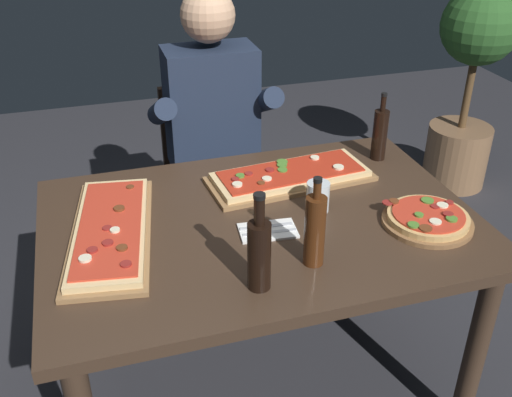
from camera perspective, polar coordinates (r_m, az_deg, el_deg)
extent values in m
plane|color=#2D2D33|center=(2.41, 0.36, -17.07)|extent=(6.40, 6.40, 0.00)
cube|color=#3D2B1E|center=(1.94, 0.43, -2.50)|extent=(1.40, 0.96, 0.04)
cylinder|color=#3D2B1E|center=(2.14, 20.36, -13.68)|extent=(0.07, 0.07, 0.70)
cylinder|color=#3D2B1E|center=(2.42, -16.80, -7.17)|extent=(0.07, 0.07, 0.70)
cylinder|color=#3D2B1E|center=(2.66, 10.66, -2.62)|extent=(0.07, 0.07, 0.70)
cube|color=olive|center=(2.16, 3.32, 1.89)|extent=(0.61, 0.29, 0.02)
cube|color=#E5C184|center=(2.15, 3.34, 2.31)|extent=(0.57, 0.26, 0.02)
cube|color=#B72D19|center=(2.14, 3.35, 2.62)|extent=(0.53, 0.23, 0.01)
cylinder|color=#4C7F2D|center=(2.10, -1.54, 2.20)|extent=(0.03, 0.03, 0.01)
cylinder|color=brown|center=(2.05, 0.50, 1.52)|extent=(0.03, 0.03, 0.01)
cylinder|color=beige|center=(2.08, 1.05, 1.93)|extent=(0.03, 0.03, 0.01)
cylinder|color=beige|center=(2.04, -1.82, 1.36)|extent=(0.04, 0.04, 0.01)
cylinder|color=#4C7F2D|center=(2.20, 2.53, 3.54)|extent=(0.04, 0.04, 0.01)
cylinder|color=beige|center=(2.17, 7.93, 3.01)|extent=(0.04, 0.04, 0.01)
cylinder|color=#4C7F2D|center=(2.17, 2.52, 3.21)|extent=(0.04, 0.04, 0.01)
cylinder|color=beige|center=(2.24, 5.68, 3.93)|extent=(0.03, 0.03, 0.01)
cylinder|color=maroon|center=(2.07, -2.00, 1.87)|extent=(0.03, 0.03, 0.01)
cylinder|color=maroon|center=(2.11, -0.71, 2.41)|extent=(0.03, 0.03, 0.00)
cylinder|color=#4C7F2D|center=(2.14, 2.56, 2.77)|extent=(0.04, 0.04, 0.00)
cylinder|color=maroon|center=(2.14, 1.35, 2.78)|extent=(0.03, 0.03, 0.01)
cube|color=olive|center=(1.90, -13.74, -3.28)|extent=(0.34, 0.66, 0.02)
cube|color=#E5C184|center=(1.89, -13.81, -2.83)|extent=(0.30, 0.62, 0.02)
cube|color=red|center=(1.88, -13.86, -2.49)|extent=(0.27, 0.57, 0.01)
cylinder|color=maroon|center=(1.77, -15.47, -4.79)|extent=(0.03, 0.03, 0.01)
cylinder|color=beige|center=(1.85, -13.43, -2.89)|extent=(0.03, 0.03, 0.01)
cylinder|color=brown|center=(1.76, -12.77, -4.64)|extent=(0.03, 0.03, 0.01)
cylinder|color=maroon|center=(1.86, -14.13, -2.76)|extent=(0.03, 0.03, 0.00)
cylinder|color=beige|center=(1.74, -16.12, -5.57)|extent=(0.04, 0.04, 0.01)
cylinder|color=maroon|center=(1.69, -12.41, -6.17)|extent=(0.03, 0.03, 0.01)
cylinder|color=brown|center=(2.07, -12.02, 1.11)|extent=(0.03, 0.03, 0.00)
cylinder|color=maroon|center=(1.79, -14.07, -4.15)|extent=(0.03, 0.03, 0.01)
cylinder|color=brown|center=(1.95, -13.03, -0.93)|extent=(0.03, 0.03, 0.01)
cylinder|color=brown|center=(1.98, 16.14, -2.20)|extent=(0.29, 0.29, 0.02)
cylinder|color=tan|center=(1.97, 16.21, -1.76)|extent=(0.26, 0.26, 0.02)
cylinder|color=red|center=(1.96, 16.26, -1.44)|extent=(0.23, 0.23, 0.01)
cylinder|color=#4C7F2D|center=(1.94, 15.40, -1.52)|extent=(0.03, 0.03, 0.01)
cylinder|color=maroon|center=(2.00, 16.85, -0.73)|extent=(0.03, 0.03, 0.00)
cylinder|color=maroon|center=(2.04, 18.11, -0.36)|extent=(0.03, 0.03, 0.01)
cylinder|color=#4C7F2D|center=(1.95, 18.30, -1.88)|extent=(0.04, 0.04, 0.01)
cylinder|color=maroon|center=(1.97, 18.00, -1.46)|extent=(0.03, 0.03, 0.01)
cylinder|color=brown|center=(1.88, 16.00, -2.76)|extent=(0.04, 0.04, 0.00)
cylinder|color=beige|center=(1.92, 16.87, -2.13)|extent=(0.04, 0.04, 0.00)
cylinder|color=#4C7F2D|center=(2.03, 16.16, -0.17)|extent=(0.04, 0.04, 0.01)
cylinder|color=beige|center=(2.01, 17.50, -0.62)|extent=(0.04, 0.04, 0.00)
cylinder|color=brown|center=(1.99, 13.13, -0.25)|extent=(0.03, 0.03, 0.01)
cylinder|color=maroon|center=(1.98, 12.53, -0.38)|extent=(0.04, 0.04, 0.00)
cylinder|color=#4C7F2D|center=(1.88, 14.90, -2.47)|extent=(0.04, 0.04, 0.01)
cylinder|color=black|center=(2.33, 11.81, 5.98)|extent=(0.06, 0.06, 0.20)
cylinder|color=black|center=(2.28, 12.14, 8.91)|extent=(0.02, 0.02, 0.06)
cylinder|color=black|center=(2.27, 12.24, 9.75)|extent=(0.02, 0.02, 0.01)
cylinder|color=black|center=(1.59, 0.31, -5.57)|extent=(0.06, 0.06, 0.20)
cylinder|color=black|center=(1.51, 0.32, -1.24)|extent=(0.03, 0.03, 0.08)
cylinder|color=black|center=(1.49, 0.33, 0.23)|extent=(0.03, 0.03, 0.01)
cylinder|color=#47230F|center=(1.68, 5.67, -3.15)|extent=(0.06, 0.06, 0.22)
cylinder|color=#47230F|center=(1.61, 5.91, 0.83)|extent=(0.02, 0.02, 0.05)
cylinder|color=black|center=(1.60, 5.97, 1.80)|extent=(0.02, 0.02, 0.01)
cylinder|color=silver|center=(1.97, 5.92, 0.22)|extent=(0.08, 0.08, 0.10)
cube|color=white|center=(1.87, 1.08, -3.13)|extent=(0.19, 0.13, 0.01)
cube|color=silver|center=(1.85, 1.19, -3.28)|extent=(0.17, 0.03, 0.00)
cube|color=silver|center=(1.88, 0.96, -2.69)|extent=(0.17, 0.03, 0.00)
cube|color=black|center=(2.74, -3.99, 0.90)|extent=(0.44, 0.44, 0.04)
cube|color=black|center=(2.82, -5.11, 6.89)|extent=(0.40, 0.04, 0.42)
cylinder|color=black|center=(2.68, -6.85, -5.80)|extent=(0.04, 0.04, 0.41)
cylinder|color=black|center=(2.75, 0.96, -4.49)|extent=(0.04, 0.04, 0.41)
cylinder|color=black|center=(2.99, -8.23, -1.69)|extent=(0.04, 0.04, 0.41)
cylinder|color=black|center=(3.06, -1.21, -0.61)|extent=(0.04, 0.04, 0.41)
cylinder|color=#23232D|center=(2.69, -5.03, -5.03)|extent=(0.11, 0.11, 0.45)
cylinder|color=#23232D|center=(2.72, -0.91, -4.34)|extent=(0.11, 0.11, 0.45)
cube|color=#23232D|center=(2.62, -3.55, 1.40)|extent=(0.34, 0.40, 0.12)
cube|color=#1E283D|center=(2.57, -4.31, 8.69)|extent=(0.38, 0.22, 0.52)
sphere|color=tan|center=(2.46, -4.67, 17.18)|extent=(0.22, 0.22, 0.22)
cylinder|color=#1E283D|center=(2.48, -9.06, 8.22)|extent=(0.09, 0.31, 0.21)
cylinder|color=#1E283D|center=(2.57, 0.77, 9.38)|extent=(0.09, 0.31, 0.21)
cylinder|color=#846042|center=(3.81, 18.70, 3.97)|extent=(0.37, 0.37, 0.37)
cylinder|color=brown|center=(3.66, 19.72, 9.54)|extent=(0.04, 0.04, 0.42)
sphere|color=#285623|center=(3.56, 20.80, 15.29)|extent=(0.43, 0.43, 0.43)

